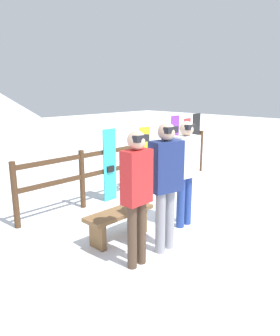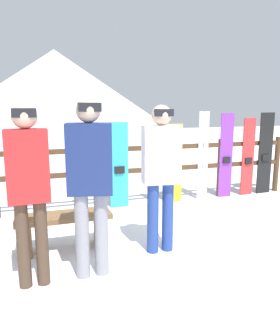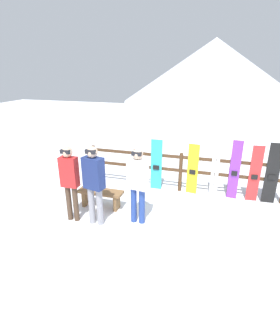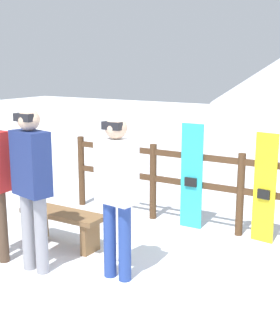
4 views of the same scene
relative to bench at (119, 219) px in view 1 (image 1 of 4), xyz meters
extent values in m
plane|color=white|center=(1.73, -0.48, -0.32)|extent=(40.00, 40.00, 0.00)
cylinder|color=#4C331E|center=(-0.88, 1.49, 0.23)|extent=(0.10, 0.10, 1.10)
cylinder|color=#4C331E|center=(0.43, 1.49, 0.23)|extent=(0.10, 0.10, 1.10)
cylinder|color=#4C331E|center=(1.73, 1.49, 0.23)|extent=(0.10, 0.10, 1.10)
cylinder|color=#4C331E|center=(3.04, 1.49, 0.23)|extent=(0.10, 0.10, 1.10)
cylinder|color=#4C331E|center=(4.34, 1.49, 0.23)|extent=(0.10, 0.10, 1.10)
cube|color=#4C331E|center=(1.73, 1.49, 0.28)|extent=(5.22, 0.05, 0.08)
cube|color=#4C331E|center=(1.73, 1.49, 0.67)|extent=(5.22, 0.05, 0.08)
cube|color=brown|center=(0.00, 0.00, 0.09)|extent=(1.11, 0.36, 0.06)
cube|color=brown|center=(-0.42, 0.00, -0.13)|extent=(0.08, 0.29, 0.38)
cube|color=brown|center=(0.42, 0.00, -0.13)|extent=(0.08, 0.29, 0.38)
cylinder|color=gray|center=(0.11, -0.70, 0.11)|extent=(0.14, 0.14, 0.86)
cylinder|color=gray|center=(0.31, -0.70, 0.11)|extent=(0.14, 0.14, 0.86)
cube|color=navy|center=(0.21, -0.70, 0.88)|extent=(0.47, 0.33, 0.68)
sphere|color=#D8B293|center=(0.21, -0.70, 1.34)|extent=(0.23, 0.23, 0.23)
cube|color=black|center=(0.21, -0.77, 1.37)|extent=(0.21, 0.08, 0.08)
cylinder|color=navy|center=(0.98, -0.39, 0.10)|extent=(0.13, 0.13, 0.83)
cylinder|color=navy|center=(1.17, -0.39, 0.10)|extent=(0.13, 0.13, 0.83)
cube|color=white|center=(1.07, -0.39, 0.84)|extent=(0.44, 0.29, 0.66)
sphere|color=#D8B293|center=(1.07, -0.39, 1.28)|extent=(0.23, 0.23, 0.23)
cube|color=black|center=(1.07, -0.46, 1.31)|extent=(0.20, 0.08, 0.08)
cylinder|color=#4C3828|center=(-0.44, -0.72, 0.10)|extent=(0.12, 0.12, 0.84)
cylinder|color=#4C3828|center=(-0.27, -0.72, 0.10)|extent=(0.12, 0.12, 0.84)
cube|color=red|center=(-0.36, -0.72, 0.85)|extent=(0.38, 0.21, 0.66)
sphere|color=#D8B293|center=(-0.36, -0.72, 1.29)|extent=(0.23, 0.23, 0.23)
cube|color=black|center=(-0.36, -0.78, 1.32)|extent=(0.20, 0.08, 0.08)
cube|color=#2DBFCC|center=(1.06, 1.43, 0.40)|extent=(0.31, 0.03, 1.44)
cube|color=black|center=(1.06, 1.40, 0.33)|extent=(0.17, 0.03, 0.12)
cube|color=yellow|center=(2.06, 1.43, 0.38)|extent=(0.29, 0.06, 1.40)
cube|color=black|center=(2.06, 1.40, 0.31)|extent=(0.16, 0.05, 0.12)
cube|color=white|center=(2.58, 1.43, 0.48)|extent=(0.09, 0.02, 1.61)
cube|color=white|center=(2.69, 1.43, 0.48)|extent=(0.09, 0.02, 1.61)
cube|color=purple|center=(3.12, 1.43, 0.47)|extent=(0.25, 0.05, 1.58)
cube|color=black|center=(3.12, 1.40, 0.39)|extent=(0.14, 0.04, 0.12)
cube|color=red|center=(3.61, 1.43, 0.42)|extent=(0.28, 0.05, 1.48)
cube|color=black|center=(3.61, 1.40, 0.35)|extent=(0.16, 0.04, 0.12)
cube|color=black|center=(4.00, 1.43, 0.47)|extent=(0.32, 0.04, 1.58)
cube|color=black|center=(4.00, 1.40, 0.39)|extent=(0.18, 0.04, 0.12)
camera|label=1|loc=(-3.05, -3.38, 1.89)|focal=35.00mm
camera|label=2|loc=(-0.31, -3.79, 1.38)|focal=35.00mm
camera|label=3|loc=(2.56, -5.25, 2.92)|focal=28.00mm
camera|label=4|loc=(3.66, -4.17, 1.92)|focal=50.00mm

